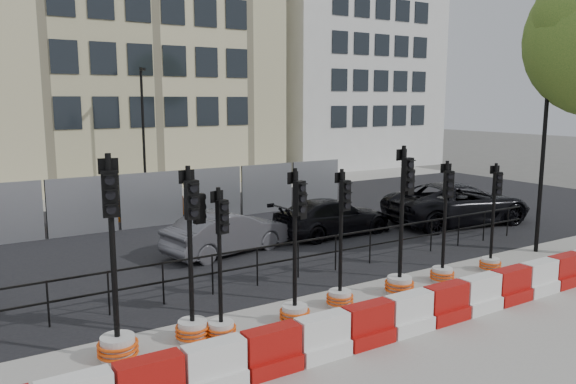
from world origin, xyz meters
TOP-DOWN VIEW (x-y plane):
  - ground at (0.00, 0.00)m, footprint 120.00×120.00m
  - sidewalk_near at (0.00, -3.00)m, footprint 40.00×6.00m
  - road at (0.00, 7.00)m, footprint 40.00×14.00m
  - sidewalk_far at (0.00, 16.00)m, footprint 40.00×4.00m
  - building_cream at (2.00, 21.99)m, footprint 15.00×10.06m
  - building_white at (17.00, 21.99)m, footprint 12.00×9.06m
  - kerb_railing at (0.00, 1.20)m, footprint 18.00×0.04m
  - heras_fencing at (-0.49, 9.71)m, footprint 14.33×1.72m
  - lamp_post_far at (0.50, 14.98)m, footprint 0.12×0.56m
  - lamp_post_near at (7.50, -0.52)m, footprint 0.12×0.56m
  - barrier_row at (-0.00, -2.80)m, footprint 15.70×0.50m
  - traffic_signal_a at (-5.21, -0.96)m, footprint 0.73×0.73m
  - traffic_signal_b at (-3.77, -0.91)m, footprint 0.67×0.67m
  - traffic_signal_c at (-3.29, -1.14)m, footprint 0.59×0.59m
  - traffic_signal_d at (-1.65, -1.23)m, footprint 0.64×0.64m
  - traffic_signal_e at (-0.30, -0.98)m, footprint 0.61×0.61m
  - traffic_signal_f at (1.40, -1.08)m, footprint 0.70×0.70m
  - traffic_signal_g at (2.93, -0.98)m, footprint 0.61×0.61m
  - traffic_signal_h at (4.74, -1.02)m, footprint 0.58×0.58m
  - car_b at (-0.48, 4.34)m, footprint 2.87×4.44m
  - car_c at (3.55, 4.52)m, footprint 1.98×4.42m
  - car_d at (8.56, 3.48)m, footprint 4.22×6.33m

SIDE VIEW (x-z plane):
  - ground at x=0.00m, z-range 0.00..0.00m
  - sidewalk_near at x=0.00m, z-range 0.00..0.02m
  - sidewalk_far at x=0.00m, z-range 0.00..0.02m
  - road at x=0.00m, z-range 0.00..0.03m
  - barrier_row at x=0.00m, z-range -0.03..0.77m
  - traffic_signal_h at x=4.74m, z-range -0.86..2.07m
  - traffic_signal_c at x=-3.29m, z-range -0.87..2.10m
  - car_c at x=3.55m, z-range 0.00..1.26m
  - traffic_signal_g at x=2.93m, z-range -0.91..2.18m
  - traffic_signal_e at x=-0.30m, z-range -0.91..2.19m
  - car_b at x=-0.48m, z-range 0.00..1.29m
  - kerb_railing at x=0.00m, z-range 0.19..1.19m
  - heras_fencing at x=-0.49m, z-range -0.29..1.71m
  - traffic_signal_a at x=-5.21m, z-range -1.08..2.60m
  - traffic_signal_d at x=-1.65m, z-range -0.85..2.38m
  - car_d at x=8.56m, z-range 0.00..1.55m
  - traffic_signal_b at x=-3.77m, z-range -0.88..2.49m
  - traffic_signal_f at x=1.40m, z-range -0.92..2.61m
  - lamp_post_far at x=0.50m, z-range 0.22..6.22m
  - lamp_post_near at x=7.50m, z-range 0.22..6.22m
  - building_white at x=17.00m, z-range 0.00..16.00m
  - building_cream at x=2.00m, z-range 0.00..18.00m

